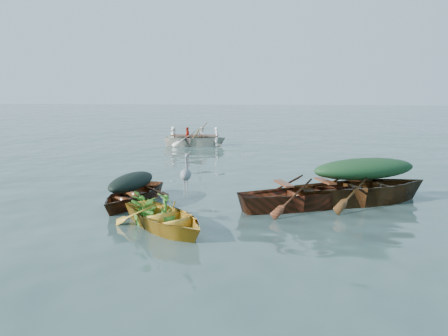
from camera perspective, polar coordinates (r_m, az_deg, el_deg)
The scene contains 13 objects.
ground at distance 10.25m, azimuth -1.98°, elevation -5.43°, with size 140.00×140.00×0.00m, color #384E4B.
yellow_dinghy at distance 8.96m, azimuth -7.77°, elevation -7.87°, with size 1.38×3.18×0.86m, color gold.
dark_covered_boat at distance 10.95m, azimuth -11.90°, elevation -4.63°, with size 1.25×3.37×0.82m, color #563014.
green_tarp_boat at distance 11.32m, azimuth 17.66°, elevation -4.40°, with size 1.54×4.95×1.19m, color #563214.
open_wooden_boat at distance 10.52m, azimuth 10.37°, elevation -5.18°, with size 1.37×4.39×1.03m, color maroon.
rowed_boat at distance 21.72m, azimuth -3.80°, elevation 2.90°, with size 1.28×4.27×1.02m, color white.
dark_tarp_cover at distance 10.81m, azimuth -12.02°, elevation -1.50°, with size 0.69×1.85×0.40m, color black.
green_tarp_cover at distance 11.15m, azimuth 17.90°, elevation -0.14°, with size 0.85×2.72×0.52m, color #17391B.
thwart_benches at distance 10.40m, azimuth 10.47°, elevation -2.35°, with size 0.82×2.20×0.04m, color #522413, non-canonical shape.
heron at distance 9.04m, azimuth -5.02°, elevation -1.81°, with size 0.28×0.40×0.92m, color gray, non-canonical shape.
dinghy_weeds at distance 9.24m, azimuth -9.41°, elevation -2.65°, with size 0.70×0.90×0.60m, color #356C1C.
rowers at distance 21.62m, azimuth -3.83°, elevation 5.23°, with size 1.15×2.99×0.76m, color white.
oars at distance 21.66m, azimuth -3.82°, elevation 4.31°, with size 2.60×0.60×0.06m, color olive, non-canonical shape.
Camera 1 is at (1.46, -9.76, 2.77)m, focal length 35.00 mm.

